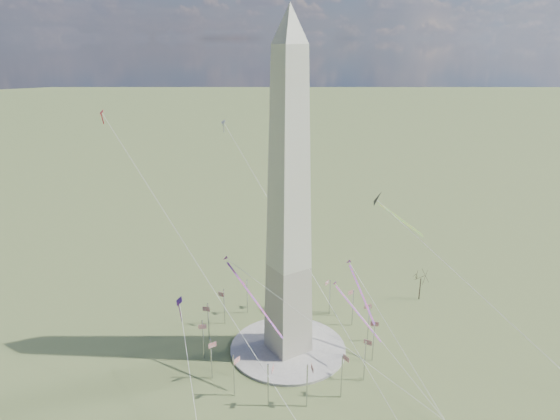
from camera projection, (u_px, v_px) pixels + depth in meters
ground at (288, 349)px, 156.06m from camera, size 2000.00×2000.00×0.00m
plaza at (288, 348)px, 155.93m from camera, size 36.00×36.00×0.80m
washington_monument at (289, 204)px, 140.44m from camera, size 15.56×15.56×100.00m
flagpole_ring at (288, 329)px, 153.69m from camera, size 54.40×54.40×13.00m
tree_near at (421, 277)px, 183.10m from camera, size 7.31×7.31×12.80m
kite_delta_black at (380, 202)px, 163.81m from camera, size 16.18×15.06×14.83m
kite_diamond_purple at (180, 304)px, 137.87m from camera, size 1.87×2.83×8.55m
kite_streamer_left at (358, 284)px, 149.43m from camera, size 5.66×17.99×12.56m
kite_streamer_mid at (244, 284)px, 139.18m from camera, size 6.07×23.95×16.59m
kite_streamer_right at (351, 304)px, 155.85m from camera, size 4.56×19.43×13.41m
kite_small_red at (102, 114)px, 146.45m from camera, size 1.34×2.00×4.29m
kite_small_white at (223, 123)px, 178.63m from camera, size 1.41×2.18×4.76m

